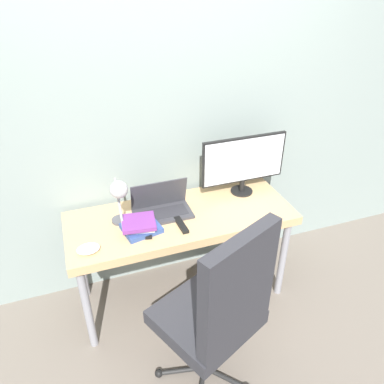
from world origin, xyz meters
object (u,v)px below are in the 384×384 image
object	(u,v)px
monitor	(244,162)
office_chair	(220,308)
book_stack	(140,226)
desk_lamp	(119,195)
game_controller	(88,249)
laptop	(162,207)

from	to	relation	value
monitor	office_chair	distance (m)	1.07
monitor	office_chair	bearing A→B (deg)	-121.79
office_chair	book_stack	bearing A→B (deg)	111.61
office_chair	desk_lamp	bearing A→B (deg)	117.99
office_chair	monitor	bearing A→B (deg)	58.21
book_stack	game_controller	size ratio (longest dim) A/B	1.91
laptop	book_stack	bearing A→B (deg)	-141.26
monitor	office_chair	size ratio (longest dim) A/B	0.53
game_controller	office_chair	bearing A→B (deg)	-43.89
monitor	office_chair	xyz separation A→B (m)	(-0.54, -0.87, -0.34)
laptop	monitor	world-z (taller)	monitor
game_controller	monitor	bearing A→B (deg)	15.15
monitor	game_controller	xyz separation A→B (m)	(-1.12, -0.30, -0.22)
book_stack	office_chair	bearing A→B (deg)	-68.39
laptop	book_stack	world-z (taller)	laptop
desk_lamp	game_controller	size ratio (longest dim) A/B	2.80
office_chair	game_controller	distance (m)	0.82
monitor	desk_lamp	bearing A→B (deg)	-168.18
monitor	book_stack	xyz separation A→B (m)	(-0.80, -0.21, -0.20)
monitor	book_stack	bearing A→B (deg)	-165.02
office_chair	book_stack	distance (m)	0.72
book_stack	game_controller	xyz separation A→B (m)	(-0.33, -0.09, -0.02)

